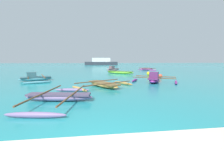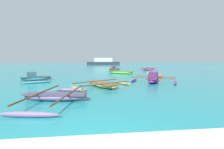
{
  "view_description": "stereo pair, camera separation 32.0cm",
  "coord_description": "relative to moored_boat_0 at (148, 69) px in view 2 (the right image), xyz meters",
  "views": [
    {
      "loc": [
        -0.11,
        -2.34,
        1.84
      ],
      "look_at": [
        2.06,
        14.8,
        0.25
      ],
      "focal_mm": 24.0,
      "sensor_mm": 36.0,
      "label": 1
    },
    {
      "loc": [
        0.2,
        -2.38,
        1.84
      ],
      "look_at": [
        2.06,
        14.8,
        0.25
      ],
      "focal_mm": 24.0,
      "sensor_mm": 36.0,
      "label": 2
    }
  ],
  "objects": [
    {
      "name": "moored_boat_0",
      "position": [
        0.0,
        0.0,
        0.0
      ],
      "size": [
        2.99,
        4.24,
        0.44
      ],
      "rotation": [
        0.0,
        0.0,
        0.28
      ],
      "color": "#E85EB4",
      "rests_on": "ground_plane"
    },
    {
      "name": "moored_boat_1",
      "position": [
        -6.66,
        -7.14,
        0.0
      ],
      "size": [
        3.61,
        3.04,
        0.37
      ],
      "rotation": [
        0.0,
        0.0,
        -0.67
      ],
      "color": "#85D337",
      "rests_on": "ground_plane"
    },
    {
      "name": "moored_boat_2",
      "position": [
        -6.91,
        -1.43,
        0.12
      ],
      "size": [
        2.7,
        2.52,
        0.92
      ],
      "rotation": [
        0.0,
        0.0,
        0.73
      ],
      "color": "#AD8087",
      "rests_on": "ground_plane"
    },
    {
      "name": "moored_boat_3",
      "position": [
        -5.31,
        -16.01,
        0.09
      ],
      "size": [
        4.11,
        3.48,
        0.9
      ],
      "rotation": [
        0.0,
        0.0,
        1.05
      ],
      "color": "#8C2F8C",
      "rests_on": "ground_plane"
    },
    {
      "name": "moored_boat_4",
      "position": [
        -12.04,
        -21.09,
        -0.02
      ],
      "size": [
        3.15,
        4.61,
        0.4
      ],
      "rotation": [
        0.0,
        0.0,
        -0.15
      ],
      "color": "slate",
      "rests_on": "ground_plane"
    },
    {
      "name": "moored_boat_5",
      "position": [
        -15.74,
        -13.7,
        0.06
      ],
      "size": [
        3.36,
        4.43,
        0.82
      ],
      "rotation": [
        0.0,
        0.0,
        0.38
      ],
      "color": "#5299A9",
      "rests_on": "ground_plane"
    },
    {
      "name": "moored_boat_6",
      "position": [
        -9.75,
        -17.68,
        -0.03
      ],
      "size": [
        4.44,
        3.78,
        0.38
      ],
      "rotation": [
        0.0,
        0.0,
        -1.03
      ],
      "color": "#BC8D44",
      "rests_on": "ground_plane"
    },
    {
      "name": "mooring_buoy_0",
      "position": [
        -3.47,
        -9.85,
        0.02
      ],
      "size": [
        0.46,
        0.46,
        0.46
      ],
      "color": "yellow",
      "rests_on": "ground_plane"
    },
    {
      "name": "mooring_buoy_2",
      "position": [
        -3.24,
        -12.76,
        -0.0
      ],
      "size": [
        0.41,
        0.41,
        0.41
      ],
      "color": "#E54C2D",
      "rests_on": "ground_plane"
    },
    {
      "name": "distant_ferry",
      "position": [
        -6.99,
        36.39,
        1.03
      ],
      "size": [
        13.87,
        3.05,
        3.05
      ],
      "color": "#2D333D",
      "rests_on": "ground_plane"
    }
  ]
}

